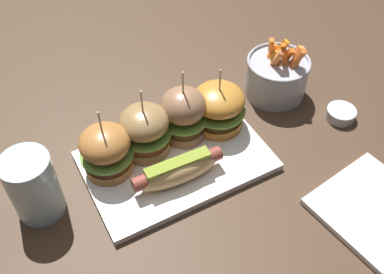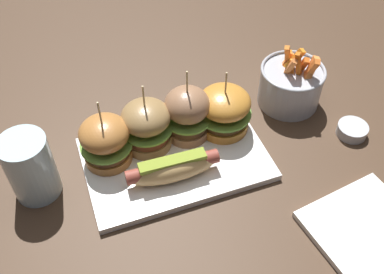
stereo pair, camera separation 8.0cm
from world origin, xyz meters
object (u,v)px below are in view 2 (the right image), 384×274
slider_far_left (105,141)px  side_plate (369,233)px  water_glass (30,167)px  slider_center_left (147,125)px  sauce_ramekin (352,130)px  slider_center_right (187,113)px  fries_bucket (291,84)px  slider_far_right (224,110)px  platter_main (175,159)px  hot_dog (173,168)px

slider_far_left → side_plate: slider_far_left is taller
water_glass → slider_center_left: bearing=7.1°
sauce_ramekin → slider_center_right: bearing=162.0°
slider_center_left → slider_center_right: 0.08m
fries_bucket → sauce_ramekin: (0.07, -0.13, -0.03)m
slider_far_right → fries_bucket: 0.17m
platter_main → water_glass: bearing=175.1°
slider_far_left → fries_bucket: (0.39, 0.04, -0.02)m
sauce_ramekin → water_glass: bearing=173.0°
slider_far_left → side_plate: 0.46m
slider_far_left → sauce_ramekin: (0.46, -0.09, -0.05)m
platter_main → slider_center_right: bearing=49.1°
hot_dog → fries_bucket: (0.29, 0.12, 0.01)m
hot_dog → slider_far_right: size_ratio=1.23×
sauce_ramekin → side_plate: 0.23m
platter_main → hot_dog: hot_dog is taller
fries_bucket → slider_center_right: bearing=-173.1°
side_plate → hot_dog: bearing=141.2°
slider_far_left → slider_far_right: 0.23m
slider_far_left → slider_center_left: 0.08m
sauce_ramekin → water_glass: water_glass is taller
fries_bucket → slider_far_right: bearing=-167.6°
sauce_ramekin → water_glass: 0.59m
slider_center_right → fries_bucket: slider_center_right is taller
slider_far_left → slider_far_right: (0.22, 0.00, -0.00)m
slider_center_left → slider_far_right: 0.15m
fries_bucket → water_glass: size_ratio=1.09×
side_plate → water_glass: size_ratio=1.42×
slider_far_left → slider_center_right: size_ratio=0.92×
slider_center_right → water_glass: slider_center_right is taller
slider_center_left → water_glass: slider_center_left is taller
hot_dog → slider_center_right: size_ratio=1.09×
slider_center_right → slider_center_left: bearing=-179.8°
platter_main → slider_center_right: (0.04, 0.05, 0.06)m
hot_dog → side_plate: bearing=-38.8°
slider_far_right → water_glass: size_ratio=1.09×
platter_main → slider_center_right: slider_center_right is taller
water_glass → slider_far_left: bearing=7.1°
slider_far_left → sauce_ramekin: bearing=-10.9°
fries_bucket → side_plate: 0.33m
fries_bucket → sauce_ramekin: fries_bucket is taller
slider_center_right → slider_far_left: bearing=-176.3°
platter_main → slider_center_right: size_ratio=2.17×
slider_center_left → side_plate: slider_center_left is taller
hot_dog → slider_center_left: 0.10m
water_glass → platter_main: bearing=-4.9°
slider_center_right → side_plate: 0.37m
hot_dog → fries_bucket: fries_bucket is taller
slider_center_left → water_glass: size_ratio=1.15×
slider_center_right → sauce_ramekin: (0.30, -0.10, -0.06)m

